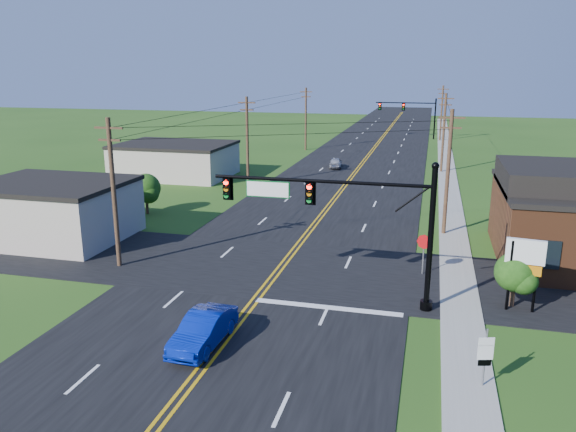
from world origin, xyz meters
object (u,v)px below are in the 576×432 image
(route_sign, at_px, (485,354))
(stop_sign, at_px, (424,246))
(signal_mast_far, at_px, (409,112))
(blue_car, at_px, (203,331))
(signal_mast_main, at_px, (340,213))

(route_sign, xyz_separation_m, stop_sign, (-2.50, 11.79, 0.36))
(route_sign, bearing_deg, signal_mast_far, 78.73)
(signal_mast_far, distance_m, blue_car, 78.49)
(signal_mast_far, xyz_separation_m, blue_car, (-4.95, -78.24, -3.82))
(signal_mast_main, xyz_separation_m, route_sign, (6.66, -6.69, -3.35))
(route_sign, bearing_deg, stop_sign, 85.94)
(blue_car, bearing_deg, signal_mast_far, 89.02)
(blue_car, height_order, route_sign, route_sign)
(signal_mast_far, distance_m, stop_sign, 67.09)
(signal_mast_main, bearing_deg, blue_car, -127.85)
(signal_mast_main, bearing_deg, stop_sign, 50.75)
(signal_mast_far, bearing_deg, signal_mast_main, -90.08)
(signal_mast_main, distance_m, signal_mast_far, 72.00)
(blue_car, distance_m, route_sign, 11.54)
(blue_car, xyz_separation_m, route_sign, (11.51, -0.45, 0.68))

